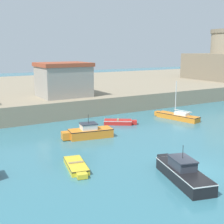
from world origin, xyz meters
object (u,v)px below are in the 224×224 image
object	(u,v)px
dinghy_red_2	(119,122)
harbor_shed_mid_row	(63,79)
sailboat_orange_1	(177,116)
motorboat_orange_4	(89,132)
dinghy_yellow_3	(76,166)
motorboat_black_0	(182,172)

from	to	relation	value
dinghy_red_2	harbor_shed_mid_row	xyz separation A→B (m)	(-2.96, 9.57, 4.34)
sailboat_orange_1	harbor_shed_mid_row	bearing A→B (deg)	133.43
harbor_shed_mid_row	sailboat_orange_1	bearing A→B (deg)	-46.57
motorboat_orange_4	sailboat_orange_1	bearing A→B (deg)	7.01
sailboat_orange_1	dinghy_yellow_3	xyz separation A→B (m)	(-17.71, -8.52, -0.19)
motorboat_black_0	dinghy_red_2	world-z (taller)	motorboat_black_0
sailboat_orange_1	dinghy_yellow_3	world-z (taller)	sailboat_orange_1
dinghy_red_2	dinghy_yellow_3	xyz separation A→B (m)	(-10.08, -10.13, -0.06)
sailboat_orange_1	motorboat_orange_4	world-z (taller)	sailboat_orange_1
motorboat_black_0	dinghy_yellow_3	world-z (taller)	motorboat_black_0
dinghy_red_2	motorboat_orange_4	bearing A→B (deg)	-149.98
motorboat_black_0	harbor_shed_mid_row	size ratio (longest dim) A/B	0.92
dinghy_red_2	motorboat_orange_4	size ratio (longest dim) A/B	0.73
dinghy_yellow_3	motorboat_orange_4	xyz separation A→B (m)	(4.49, 6.90, 0.34)
motorboat_black_0	dinghy_yellow_3	distance (m)	7.68
dinghy_yellow_3	harbor_shed_mid_row	xyz separation A→B (m)	(7.13, 19.70, 4.39)
sailboat_orange_1	motorboat_black_0	bearing A→B (deg)	-131.40
sailboat_orange_1	harbor_shed_mid_row	distance (m)	15.96
dinghy_yellow_3	dinghy_red_2	bearing A→B (deg)	45.12
dinghy_red_2	motorboat_black_0	bearing A→B (deg)	-106.94
dinghy_yellow_3	motorboat_orange_4	world-z (taller)	motorboat_orange_4
motorboat_orange_4	harbor_shed_mid_row	bearing A→B (deg)	78.38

